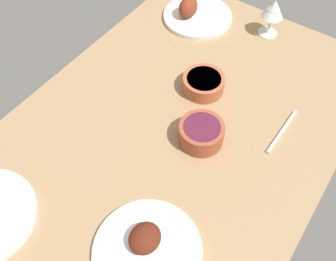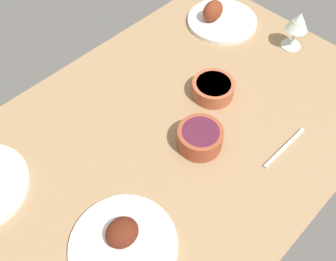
# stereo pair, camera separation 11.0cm
# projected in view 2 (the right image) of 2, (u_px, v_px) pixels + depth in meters

# --- Properties ---
(dining_table) EXTENTS (1.40, 0.90, 0.04)m
(dining_table) POSITION_uv_depth(u_px,v_px,m) (168.00, 138.00, 1.13)
(dining_table) COLOR #937551
(dining_table) RESTS_ON ground
(plate_center_main) EXTENTS (0.27, 0.27, 0.07)m
(plate_center_main) POSITION_uv_depth(u_px,v_px,m) (123.00, 243.00, 0.91)
(plate_center_main) COLOR silver
(plate_center_main) RESTS_ON dining_table
(plate_far_side) EXTENTS (0.26, 0.26, 0.09)m
(plate_far_side) POSITION_uv_depth(u_px,v_px,m) (220.00, 18.00, 1.40)
(plate_far_side) COLOR silver
(plate_far_side) RESTS_ON dining_table
(bowl_pasta) EXTENTS (0.13, 0.13, 0.05)m
(bowl_pasta) POSITION_uv_depth(u_px,v_px,m) (213.00, 88.00, 1.19)
(bowl_pasta) COLOR #A35133
(bowl_pasta) RESTS_ON dining_table
(bowl_onions) EXTENTS (0.13, 0.13, 0.06)m
(bowl_onions) POSITION_uv_depth(u_px,v_px,m) (200.00, 137.00, 1.07)
(bowl_onions) COLOR brown
(bowl_onions) RESTS_ON dining_table
(wine_glass) EXTENTS (0.08, 0.08, 0.14)m
(wine_glass) POSITION_uv_depth(u_px,v_px,m) (298.00, 23.00, 1.26)
(wine_glass) COLOR silver
(wine_glass) RESTS_ON dining_table
(fork_loose) EXTENTS (0.19, 0.01, 0.01)m
(fork_loose) POSITION_uv_depth(u_px,v_px,m) (285.00, 148.00, 1.08)
(fork_loose) COLOR silver
(fork_loose) RESTS_ON dining_table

